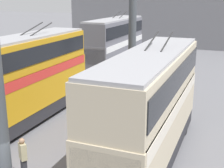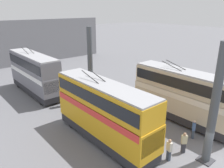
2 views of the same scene
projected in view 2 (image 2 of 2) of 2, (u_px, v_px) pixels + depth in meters
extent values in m
plane|color=slate|center=(213.00, 164.00, 15.90)|extent=(240.00, 240.00, 0.00)
cube|color=slate|center=(20.00, 43.00, 42.17)|extent=(0.50, 36.00, 8.64)
cylinder|color=#42474C|center=(214.00, 106.00, 14.83)|extent=(0.59, 0.59, 8.86)
cube|color=#333338|center=(205.00, 160.00, 16.28)|extent=(1.06, 1.06, 0.08)
cylinder|color=#42474C|center=(90.00, 66.00, 25.33)|extent=(0.59, 0.59, 8.86)
cube|color=#333338|center=(91.00, 100.00, 26.78)|extent=(1.06, 1.06, 0.08)
cylinder|color=black|center=(223.00, 126.00, 20.05)|extent=(0.92, 0.30, 0.92)
cylinder|color=black|center=(212.00, 135.00, 18.77)|extent=(0.92, 0.30, 0.92)
cylinder|color=black|center=(158.00, 102.00, 25.36)|extent=(0.92, 0.30, 0.92)
cylinder|color=black|center=(146.00, 107.00, 24.07)|extent=(0.92, 0.30, 0.92)
cube|color=#28282D|center=(180.00, 114.00, 22.08)|extent=(10.18, 2.45, 0.76)
cube|color=beige|center=(182.00, 101.00, 21.59)|extent=(10.39, 2.50, 2.16)
cube|color=silver|center=(183.00, 93.00, 21.33)|extent=(10.08, 2.54, 0.55)
cube|color=beige|center=(184.00, 82.00, 20.94)|extent=(10.28, 2.42, 1.83)
cube|color=black|center=(184.00, 81.00, 20.91)|extent=(9.97, 2.51, 1.00)
cube|color=#9E9EA3|center=(185.00, 72.00, 20.61)|extent=(10.18, 2.25, 0.14)
cylinder|color=#282828|center=(176.00, 65.00, 21.64)|extent=(2.35, 0.07, 0.65)
cylinder|color=#282828|center=(172.00, 66.00, 21.21)|extent=(2.35, 0.07, 0.65)
cylinder|color=black|center=(146.00, 151.00, 16.55)|extent=(0.95, 0.30, 0.95)
cylinder|color=black|center=(126.00, 163.00, 15.27)|extent=(0.95, 0.30, 0.95)
cylinder|color=black|center=(90.00, 116.00, 21.92)|extent=(0.95, 0.30, 0.95)
cylinder|color=black|center=(71.00, 123.00, 20.63)|extent=(0.95, 0.30, 0.95)
cube|color=#28282D|center=(104.00, 133.00, 18.61)|extent=(10.27, 2.45, 0.76)
cube|color=gold|center=(104.00, 117.00, 18.11)|extent=(10.48, 2.50, 2.29)
cube|color=red|center=(104.00, 108.00, 17.82)|extent=(10.16, 2.54, 0.55)
cube|color=gold|center=(103.00, 95.00, 17.44)|extent=(10.37, 2.42, 1.73)
cube|color=black|center=(103.00, 94.00, 17.41)|extent=(10.06, 2.51, 0.95)
cube|color=#9E9EA3|center=(103.00, 84.00, 17.14)|extent=(10.27, 2.25, 0.14)
cube|color=black|center=(153.00, 143.00, 14.31)|extent=(0.12, 2.30, 1.47)
cylinder|color=#282828|center=(97.00, 75.00, 18.17)|extent=(2.35, 0.07, 0.65)
cylinder|color=#282828|center=(90.00, 77.00, 17.74)|extent=(2.35, 0.07, 0.65)
cylinder|color=black|center=(58.00, 96.00, 26.84)|extent=(1.00, 0.30, 1.00)
cylinder|color=black|center=(41.00, 101.00, 25.55)|extent=(1.00, 0.30, 1.00)
cylinder|color=black|center=(33.00, 81.00, 32.43)|extent=(1.00, 0.30, 1.00)
cylinder|color=black|center=(18.00, 84.00, 31.15)|extent=(1.00, 0.30, 1.00)
cube|color=#28282D|center=(36.00, 88.00, 29.01)|extent=(10.59, 2.45, 0.78)
cube|color=slate|center=(35.00, 78.00, 28.53)|extent=(10.80, 2.50, 2.12)
cube|color=white|center=(34.00, 72.00, 28.27)|extent=(10.48, 2.54, 0.55)
cube|color=slate|center=(33.00, 63.00, 27.86)|extent=(10.70, 2.42, 1.95)
cube|color=black|center=(33.00, 62.00, 27.83)|extent=(10.37, 2.51, 1.07)
cube|color=#9E9EA3|center=(32.00, 55.00, 27.52)|extent=(10.59, 2.25, 0.14)
cube|color=black|center=(53.00, 87.00, 24.63)|extent=(0.12, 2.30, 1.36)
cylinder|color=#282828|center=(30.00, 50.00, 28.58)|extent=(2.35, 0.07, 0.65)
cylinder|color=#282828|center=(25.00, 51.00, 28.15)|extent=(2.35, 0.07, 0.65)
cube|color=#384251|center=(169.00, 155.00, 16.19)|extent=(0.34, 0.27, 0.84)
cube|color=beige|center=(169.00, 146.00, 15.93)|extent=(0.47, 0.34, 0.73)
sphere|color=#A37A5B|center=(170.00, 141.00, 15.77)|extent=(0.24, 0.24, 0.24)
cube|color=#384251|center=(193.00, 134.00, 18.96)|extent=(0.34, 0.36, 0.81)
cube|color=#3D5684|center=(194.00, 126.00, 18.71)|extent=(0.44, 0.48, 0.71)
sphere|color=beige|center=(195.00, 121.00, 18.55)|extent=(0.23, 0.23, 0.23)
cube|color=#2D2D33|center=(183.00, 148.00, 17.06)|extent=(0.34, 0.36, 0.83)
cube|color=tan|center=(184.00, 139.00, 16.81)|extent=(0.44, 0.48, 0.72)
sphere|color=#A37A5B|center=(185.00, 134.00, 16.65)|extent=(0.23, 0.23, 0.23)
cube|color=#384251|center=(128.00, 113.00, 22.82)|extent=(0.26, 0.33, 0.77)
cube|color=#4C7051|center=(128.00, 107.00, 22.58)|extent=(0.32, 0.46, 0.67)
sphere|color=beige|center=(128.00, 103.00, 22.44)|extent=(0.22, 0.22, 0.22)
cylinder|color=#235638|center=(84.00, 101.00, 25.59)|extent=(0.63, 0.63, 0.93)
cylinder|color=#235638|center=(84.00, 101.00, 25.59)|extent=(0.67, 0.67, 0.04)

